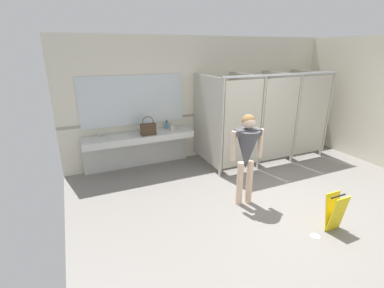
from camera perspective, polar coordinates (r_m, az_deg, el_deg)
ground_plane at (r=5.05m, az=19.88°, el=-13.37°), size 6.95×6.56×0.10m
wall_back at (r=6.86m, az=3.60°, el=9.53°), size 6.95×0.12×2.85m
wall_back_tile_band at (r=6.88m, az=3.78°, el=6.38°), size 6.95×0.01×0.06m
vanity_counter at (r=6.18m, az=-11.00°, el=0.28°), size 2.36×0.55×0.94m
mirror_panel at (r=6.14m, az=-11.99°, el=8.82°), size 2.26×0.02×1.07m
bathroom_stalls at (r=6.70m, az=15.28°, el=5.70°), size 2.99×1.35×2.08m
person_standing at (r=4.61m, az=11.27°, el=-1.15°), size 0.56×0.45×1.59m
handbag at (r=5.91m, az=-9.04°, el=3.14°), size 0.32×0.13×0.41m
soap_dispenser at (r=6.34m, az=-5.25°, el=3.92°), size 0.07×0.07×0.19m
paper_cup at (r=6.14m, az=-4.09°, el=3.11°), size 0.07×0.07×0.10m
wet_floor_sign at (r=4.66m, az=27.51°, el=-12.41°), size 0.28×0.19×0.58m
floor_drain_cover at (r=4.57m, az=24.14°, el=-16.99°), size 0.14×0.14×0.01m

